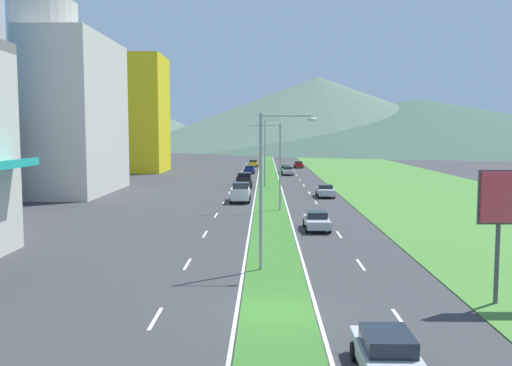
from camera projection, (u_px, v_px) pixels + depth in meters
name	position (u px, v px, depth m)	size (l,w,h in m)	color
ground_plane	(277.00, 313.00, 23.97)	(600.00, 600.00, 0.00)	#38383A
grass_median	(269.00, 183.00, 83.70)	(3.20, 240.00, 0.06)	#387028
grass_verge_right	(406.00, 183.00, 83.36)	(24.00, 240.00, 0.06)	#477F33
lane_dash_left_2	(155.00, 318.00, 23.20)	(0.16, 2.80, 0.01)	silver
lane_dash_left_3	(187.00, 264.00, 32.73)	(0.16, 2.80, 0.01)	silver
lane_dash_left_4	(205.00, 234.00, 42.27)	(0.16, 2.80, 0.01)	silver
lane_dash_left_5	(216.00, 215.00, 51.80)	(0.16, 2.80, 0.01)	silver
lane_dash_left_6	(224.00, 202.00, 61.33)	(0.16, 2.80, 0.01)	silver
lane_dash_left_7	(229.00, 193.00, 70.86)	(0.16, 2.80, 0.01)	silver
lane_dash_left_8	(234.00, 185.00, 80.39)	(0.16, 2.80, 0.01)	silver
lane_dash_left_9	(237.00, 180.00, 89.92)	(0.16, 2.80, 0.01)	silver
lane_dash_left_10	(240.00, 175.00, 99.45)	(0.16, 2.80, 0.01)	silver
lane_dash_left_11	(242.00, 171.00, 108.99)	(0.16, 2.80, 0.01)	silver
lane_dash_left_12	(244.00, 168.00, 118.52)	(0.16, 2.80, 0.01)	silver
lane_dash_left_13	(245.00, 165.00, 128.05)	(0.16, 2.80, 0.01)	silver
lane_dash_left_14	(247.00, 163.00, 137.58)	(0.16, 2.80, 0.01)	silver
lane_dash_right_2	(400.00, 320.00, 23.03)	(0.16, 2.80, 0.01)	silver
lane_dash_right_3	(361.00, 265.00, 32.57)	(0.16, 2.80, 0.01)	silver
lane_dash_right_4	(339.00, 235.00, 42.10)	(0.16, 2.80, 0.01)	silver
lane_dash_right_5	(325.00, 215.00, 51.63)	(0.16, 2.80, 0.01)	silver
lane_dash_right_6	(316.00, 202.00, 61.16)	(0.16, 2.80, 0.01)	silver
lane_dash_right_7	(309.00, 193.00, 70.69)	(0.16, 2.80, 0.01)	silver
lane_dash_right_8	(304.00, 186.00, 80.22)	(0.16, 2.80, 0.01)	silver
lane_dash_right_9	(300.00, 180.00, 89.75)	(0.16, 2.80, 0.01)	silver
lane_dash_right_10	(297.00, 175.00, 99.29)	(0.16, 2.80, 0.01)	silver
lane_dash_right_11	(294.00, 171.00, 108.82)	(0.16, 2.80, 0.01)	silver
lane_dash_right_12	(291.00, 168.00, 118.35)	(0.16, 2.80, 0.01)	silver
lane_dash_right_13	(290.00, 165.00, 127.88)	(0.16, 2.80, 0.01)	silver
lane_dash_right_14	(288.00, 163.00, 137.41)	(0.16, 2.80, 0.01)	silver
edge_line_median_left	(257.00, 183.00, 83.73)	(0.16, 240.00, 0.01)	silver
edge_line_median_right	(280.00, 183.00, 83.67)	(0.16, 240.00, 0.01)	silver
domed_building	(33.00, 91.00, 70.03)	(19.20, 19.20, 32.46)	beige
midrise_colored	(132.00, 114.00, 107.38)	(12.74, 12.74, 22.24)	yellow
hill_far_left	(89.00, 114.00, 316.18)	(159.14, 159.14, 35.85)	#516B56
hill_far_center	(318.00, 112.00, 270.23)	(183.81, 183.81, 34.17)	#516B56
hill_far_right	(418.00, 124.00, 263.11)	(237.59, 237.59, 23.11)	#3D5647
street_lamp_near	(267.00, 180.00, 30.76)	(3.19, 0.28, 8.81)	#99999E
street_lamp_mid	(276.00, 160.00, 54.42)	(3.47, 0.54, 8.56)	#99999E
street_lamp_far	(267.00, 148.00, 78.12)	(2.62, 0.43, 9.54)	#99999E
car_0	(298.00, 164.00, 119.17)	(1.92, 4.30, 1.42)	maroon
car_1	(285.00, 169.00, 104.67)	(1.94, 4.30, 1.47)	#0C5128
car_2	(325.00, 191.00, 66.17)	(2.04, 4.36, 1.48)	#B2B2B7
car_3	(317.00, 220.00, 44.11)	(1.98, 4.38, 1.46)	#B2B2B7
car_4	(253.00, 163.00, 123.42)	(2.04, 4.16, 1.52)	yellow
car_5	(249.00, 169.00, 103.52)	(1.96, 4.17, 1.46)	navy
car_6	(288.00, 171.00, 99.50)	(1.99, 4.31, 1.55)	#B2B2B7
car_7	(388.00, 356.00, 17.54)	(1.91, 4.49, 1.45)	#B2B2B7
pickup_truck_0	(241.00, 193.00, 62.10)	(2.18, 5.40, 2.00)	silver
pickup_truck_1	(244.00, 180.00, 77.38)	(2.18, 5.40, 2.00)	black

